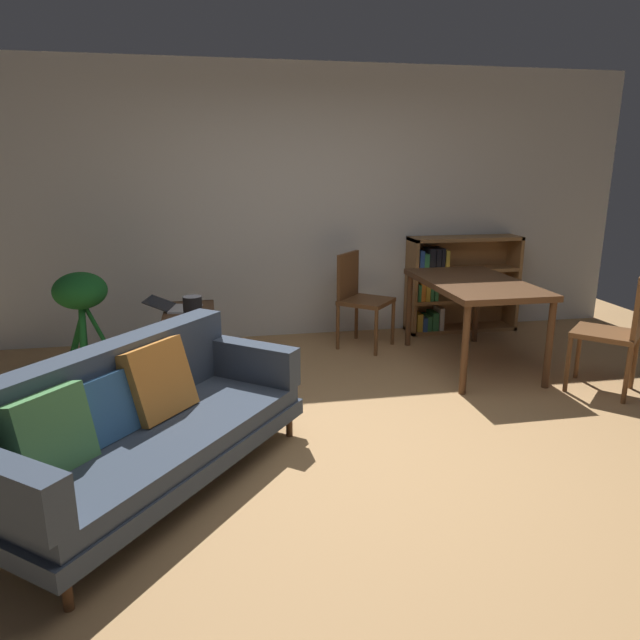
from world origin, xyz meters
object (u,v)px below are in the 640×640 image
Objects in this scene: desk_speaker at (193,311)px; potted_floor_plant at (83,314)px; media_console at (190,349)px; dining_table at (474,289)px; dining_chair_near at (618,327)px; open_laptop at (176,307)px; dining_chair_far at (359,294)px; bookshelf at (454,284)px; fabric_couch at (138,421)px.

potted_floor_plant reaches higher than desk_speaker.
media_console is 0.48m from desk_speaker.
dining_table is 1.17m from dining_chair_near.
open_laptop is at bearing 113.66° from media_console.
media_console is 1.22× the size of dining_chair_far.
open_laptop reaches higher than media_console.
dining_chair_far is at bearing 31.43° from desk_speaker.
potted_floor_plant is 0.65× the size of dining_table.
bookshelf reaches higher than potted_floor_plant.
dining_chair_near is at bearing -18.44° from open_laptop.
dining_chair_near is (0.80, -0.83, -0.15)m from dining_table.
dining_chair_near is 2.27m from dining_chair_far.
bookshelf is (3.60, 0.85, -0.06)m from potted_floor_plant.
dining_chair_near is at bearing -46.09° from dining_table.
dining_chair_far is (-0.85, 0.72, -0.17)m from dining_table.
dining_chair_far reaches higher than media_console.
potted_floor_plant is 0.99× the size of dining_chair_far.
dining_table is at bearing 5.43° from desk_speaker.
desk_speaker reaches higher than open_laptop.
bookshelf is (2.71, 1.33, -0.17)m from desk_speaker.
dining_chair_far is at bearing -161.67° from bookshelf.
open_laptop is 0.41× the size of bookshelf.
media_console is at bearing 178.98° from dining_table.
open_laptop is 2.98m from bookshelf.
open_laptop is 0.74m from potted_floor_plant.
open_laptop is (-0.11, 0.24, 0.31)m from media_console.
dining_chair_near reaches higher than media_console.
desk_speaker is at bearing 169.31° from dining_chair_near.
fabric_couch is 2.07× the size of dining_chair_near.
potted_floor_plant is (-0.74, -0.03, -0.02)m from open_laptop.
dining_chair_far is at bearing 50.68° from fabric_couch.
bookshelf is at bearing 74.72° from dining_table.
dining_chair_far reaches higher than potted_floor_plant.
dining_chair_near is (3.36, -1.12, -0.05)m from open_laptop.
open_laptop is at bearing 106.64° from desk_speaker.
media_console is 0.94× the size of bookshelf.
bookshelf is at bearing 21.07° from media_console.
open_laptop is 0.35× the size of dining_table.
potted_floor_plant reaches higher than fabric_couch.
desk_speaker is 1.83m from dining_chair_far.
open_laptop is 3.54m from dining_chair_near.
bookshelf reaches higher than open_laptop.
desk_speaker is 2.42m from dining_table.
bookshelf reaches higher than dining_chair_near.
fabric_couch is at bearing -98.73° from media_console.
potted_floor_plant reaches higher than dining_table.
media_console is 1.76m from dining_chair_far.
potted_floor_plant is at bearing -169.18° from dining_chair_far.
potted_floor_plant is (-0.85, 0.21, 0.29)m from media_console.
dining_table reaches higher than open_laptop.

